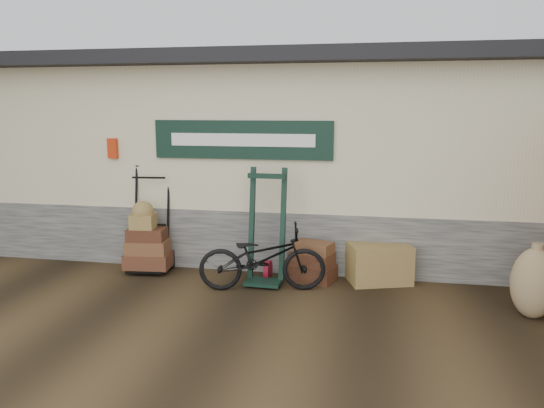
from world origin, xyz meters
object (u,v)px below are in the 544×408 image
(suitcase_stack, at_px, (312,261))
(porter_trolley, at_px, (150,217))
(green_barrow, at_px, (266,227))
(wicker_hamper, at_px, (379,263))
(bicycle, at_px, (262,254))

(suitcase_stack, bearing_deg, porter_trolley, 177.99)
(green_barrow, distance_m, wicker_hamper, 1.66)
(suitcase_stack, bearing_deg, bicycle, -138.66)
(porter_trolley, bearing_deg, wicker_hamper, -5.39)
(porter_trolley, height_order, bicycle, porter_trolley)
(green_barrow, xyz_separation_m, suitcase_stack, (0.61, 0.21, -0.51))
(wicker_hamper, bearing_deg, bicycle, -157.78)
(suitcase_stack, relative_size, bicycle, 0.38)
(green_barrow, bearing_deg, bicycle, -85.81)
(green_barrow, bearing_deg, porter_trolley, 173.40)
(suitcase_stack, xyz_separation_m, wicker_hamper, (0.93, 0.10, -0.01))
(green_barrow, relative_size, suitcase_stack, 2.50)
(bicycle, bearing_deg, green_barrow, -10.03)
(porter_trolley, distance_m, green_barrow, 1.85)
(green_barrow, relative_size, wicker_hamper, 1.93)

